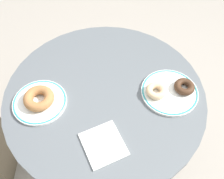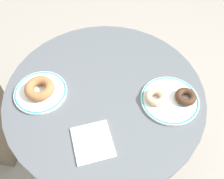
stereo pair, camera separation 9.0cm
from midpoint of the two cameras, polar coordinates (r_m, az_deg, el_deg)
The scene contains 8 objects.
ground_plane at distance 1.57m, azimuth 0.68°, elevation -16.71°, with size 7.00×7.00×0.02m, color #9E9389.
cafe_table at distance 1.11m, azimuth 0.93°, elevation -7.94°, with size 0.72×0.72×0.73m.
plate_left at distance 0.92m, azimuth -13.05°, elevation -0.89°, with size 0.19×0.19×0.01m.
plate_right at distance 0.91m, azimuth 15.54°, elevation -2.45°, with size 0.20×0.20×0.01m.
donut_cinnamon at distance 0.91m, azimuth -13.23°, elevation -0.10°, with size 0.10×0.10×0.03m, color #A36B3D.
donut_chocolate at distance 0.92m, azimuth 18.84°, elevation -1.71°, with size 0.07×0.07×0.02m, color #422819.
donut_glazed at distance 0.89m, azimuth 12.60°, elevation -1.79°, with size 0.07×0.07×0.02m, color #E0B789.
paper_napkin at distance 0.81m, azimuth -1.11°, elevation -11.90°, with size 0.12×0.13×0.01m, color white.
Camera 2 is at (0.02, -0.53, 1.47)m, focal length 40.94 mm.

